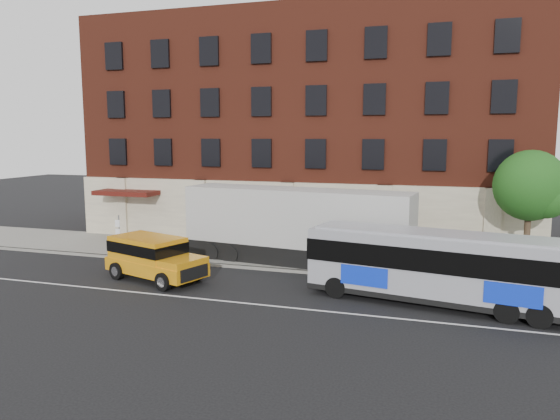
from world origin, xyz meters
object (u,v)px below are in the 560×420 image
(yellow_suv, at_px, (152,255))
(city_bus, at_px, (443,266))
(shipping_container, at_px, (296,228))
(street_tree, at_px, (531,188))
(sign_pole, at_px, (119,233))

(yellow_suv, bearing_deg, city_bus, 0.13)
(shipping_container, bearing_deg, city_bus, -32.48)
(street_tree, xyz_separation_m, shipping_container, (-11.81, -1.88, -2.33))
(sign_pole, distance_m, street_tree, 22.49)
(sign_pole, relative_size, shipping_container, 0.20)
(city_bus, distance_m, shipping_container, 9.11)
(city_bus, bearing_deg, shipping_container, 147.52)
(city_bus, height_order, shipping_container, shipping_container)
(sign_pole, relative_size, city_bus, 0.22)
(sign_pole, bearing_deg, yellow_suv, -39.16)
(yellow_suv, distance_m, shipping_container, 7.79)
(city_bus, relative_size, shipping_container, 0.90)
(city_bus, relative_size, yellow_suv, 2.04)
(yellow_suv, bearing_deg, sign_pole, 140.84)
(yellow_suv, relative_size, shipping_container, 0.44)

